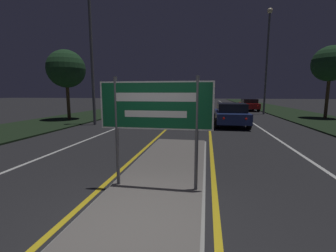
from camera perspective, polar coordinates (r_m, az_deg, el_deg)
name	(u,v)px	position (r m, az deg, el deg)	size (l,w,h in m)	color
ground_plane	(133,235)	(3.71, -8.80, -25.65)	(160.00, 160.00, 0.00)	#232326
median_island	(156,189)	(4.96, -3.05, -15.72)	(2.07, 9.88, 0.10)	#999993
verge_left	(108,112)	(25.28, -14.88, 3.54)	(5.00, 100.00, 0.08)	black
verge_right	(297,114)	(24.50, 30.01, 2.55)	(5.00, 100.00, 0.08)	black
centre_line_yellow_left	(188,110)	(28.07, 5.17, 4.18)	(0.12, 70.00, 0.01)	gold
centre_line_yellow_right	(208,110)	(27.98, 10.20, 4.07)	(0.12, 70.00, 0.01)	gold
lane_line_white_left	(165,109)	(28.46, -0.82, 4.27)	(0.12, 70.00, 0.01)	silver
lane_line_white_right	(233,110)	(28.16, 16.27, 3.89)	(0.12, 70.00, 0.01)	silver
edge_line_white_left	(142,109)	(29.16, -6.65, 4.31)	(0.10, 70.00, 0.01)	silver
edge_line_white_right	(260,110)	(28.65, 22.25, 3.67)	(0.10, 70.00, 0.01)	silver
highway_sign	(155,110)	(4.54, -3.23, 4.07)	(2.32, 0.07, 2.30)	#56565B
streetlight_left_near	(91,31)	(15.75, -19.08, 21.83)	(0.45, 0.45, 9.81)	#56565B
streetlight_right_near	(267,51)	(24.04, 23.94, 17.04)	(0.48, 0.48, 9.74)	#56565B
car_receding_0	(231,114)	(14.81, 15.64, 2.99)	(2.03, 4.57, 1.42)	navy
car_receding_1	(249,104)	(27.92, 19.82, 5.19)	(1.87, 4.63, 1.37)	maroon
car_approaching_0	(156,111)	(16.70, -2.98, 3.87)	(2.00, 4.33, 1.39)	#B7B7BC
car_approaching_1	(178,103)	(27.14, 2.43, 5.76)	(2.00, 4.64, 1.52)	#B7B7BC
car_approaching_2	(162,101)	(36.68, -1.41, 6.43)	(1.88, 4.48, 1.51)	navy
roadside_palm_left	(66,69)	(18.67, -24.45, 13.02)	(2.75, 2.75, 5.12)	#4C3823
roadside_palm_right	(331,64)	(21.80, 35.97, 12.64)	(2.69, 2.69, 5.56)	#4C3823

